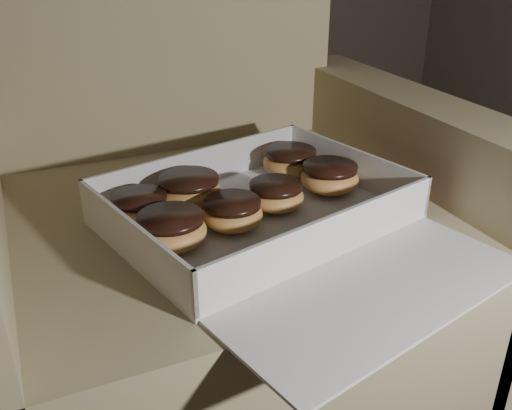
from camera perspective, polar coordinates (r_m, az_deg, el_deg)
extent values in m
cube|color=#94865E|center=(1.09, -3.68, -9.63)|extent=(0.73, 0.73, 0.42)
cube|color=#94865E|center=(1.21, -10.22, 18.22)|extent=(0.73, 0.14, 0.53)
cube|color=#94865E|center=(1.22, 13.85, -2.24)|extent=(0.12, 0.73, 0.57)
cube|color=silver|center=(0.91, 0.00, -1.36)|extent=(0.50, 0.42, 0.01)
cube|color=silver|center=(1.01, -5.63, 3.83)|extent=(0.42, 0.11, 0.07)
cube|color=silver|center=(0.78, 7.26, -3.26)|extent=(0.42, 0.11, 0.07)
cube|color=silver|center=(0.79, -12.40, -3.43)|extent=(0.09, 0.32, 0.07)
cube|color=silver|center=(1.03, 9.54, 3.92)|extent=(0.09, 0.32, 0.07)
cube|color=#C14D75|center=(1.03, 9.71, 3.98)|extent=(0.08, 0.31, 0.06)
cube|color=silver|center=(0.75, 12.16, -8.53)|extent=(0.46, 0.28, 0.01)
ellipsoid|color=#EA9851|center=(1.05, 3.44, 4.24)|extent=(0.10, 0.10, 0.05)
cylinder|color=black|center=(1.04, 3.47, 5.31)|extent=(0.09, 0.09, 0.01)
ellipsoid|color=#EA9851|center=(0.92, 1.97, 0.84)|extent=(0.09, 0.09, 0.04)
cylinder|color=black|center=(0.91, 1.99, 1.93)|extent=(0.08, 0.08, 0.01)
ellipsoid|color=#EA9851|center=(0.82, -8.47, -2.62)|extent=(0.10, 0.10, 0.05)
cylinder|color=black|center=(0.81, -8.57, -1.30)|extent=(0.09, 0.09, 0.01)
ellipsoid|color=#EA9851|center=(0.93, -6.70, 1.32)|extent=(0.11, 0.11, 0.05)
cylinder|color=black|center=(0.92, -6.77, 2.56)|extent=(0.10, 0.10, 0.01)
ellipsoid|color=#EA9851|center=(0.86, -2.38, -0.96)|extent=(0.09, 0.09, 0.04)
cylinder|color=black|center=(0.85, -2.40, 0.20)|extent=(0.09, 0.09, 0.01)
ellipsoid|color=#EA9851|center=(0.90, -11.52, -0.40)|extent=(0.09, 0.09, 0.04)
cylinder|color=black|center=(0.89, -11.63, 0.71)|extent=(0.09, 0.09, 0.01)
ellipsoid|color=#EA9851|center=(0.99, 7.36, 2.64)|extent=(0.10, 0.10, 0.05)
cylinder|color=black|center=(0.98, 7.43, 3.76)|extent=(0.09, 0.09, 0.01)
ellipsoid|color=black|center=(0.72, -4.18, -8.91)|extent=(0.01, 0.01, 0.00)
ellipsoid|color=black|center=(0.89, 8.43, -1.89)|extent=(0.01, 0.01, 0.00)
ellipsoid|color=black|center=(0.88, -0.64, -1.74)|extent=(0.01, 0.01, 0.00)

